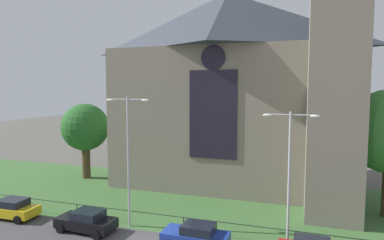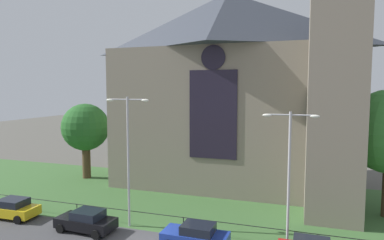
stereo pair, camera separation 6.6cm
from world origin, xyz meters
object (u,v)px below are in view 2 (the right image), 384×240
(parked_car_black, at_px, (86,221))
(church_building, at_px, (233,86))
(parked_car_yellow, at_px, (12,208))
(tree_left_far, at_px, (85,128))
(streetlamp_near, at_px, (128,146))
(parked_car_blue, at_px, (196,236))
(streetlamp_far, at_px, (289,163))

(parked_car_black, bearing_deg, church_building, -113.50)
(parked_car_yellow, distance_m, parked_car_black, 7.07)
(tree_left_far, bearing_deg, streetlamp_near, -43.56)
(parked_car_yellow, distance_m, parked_car_blue, 15.13)
(streetlamp_near, xyz_separation_m, parked_car_blue, (5.63, -1.67, -5.16))
(streetlamp_near, height_order, streetlamp_far, streetlamp_near)
(streetlamp_far, xyz_separation_m, parked_car_black, (-13.57, -1.75, -4.70))
(church_building, relative_size, tree_left_far, 3.10)
(streetlamp_far, relative_size, parked_car_black, 2.02)
(streetlamp_near, distance_m, streetlamp_far, 11.15)
(streetlamp_far, distance_m, parked_car_black, 14.47)
(parked_car_blue, bearing_deg, streetlamp_near, -15.27)
(parked_car_yellow, height_order, parked_car_blue, same)
(church_building, bearing_deg, parked_car_black, -115.74)
(tree_left_far, xyz_separation_m, parked_car_blue, (16.84, -12.33, -4.95))
(streetlamp_far, height_order, parked_car_yellow, streetlamp_far)
(church_building, height_order, streetlamp_near, church_building)
(church_building, bearing_deg, streetlamp_far, -65.38)
(parked_car_yellow, xyz_separation_m, parked_car_black, (7.06, -0.33, 0.00))
(streetlamp_near, relative_size, parked_car_blue, 2.23)
(tree_left_far, distance_m, parked_car_black, 15.99)
(parked_car_black, bearing_deg, tree_left_far, -52.47)
(church_building, bearing_deg, streetlamp_near, -110.06)
(church_building, distance_m, streetlamp_far, 15.64)
(church_building, relative_size, parked_car_yellow, 6.11)
(streetlamp_near, relative_size, parked_car_black, 2.22)
(church_building, bearing_deg, tree_left_far, -169.94)
(parked_car_yellow, relative_size, parked_car_black, 1.00)
(church_building, distance_m, streetlamp_near, 15.05)
(parked_car_black, height_order, parked_car_blue, same)
(streetlamp_near, bearing_deg, parked_car_black, -144.19)
(parked_car_yellow, bearing_deg, streetlamp_far, -177.83)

